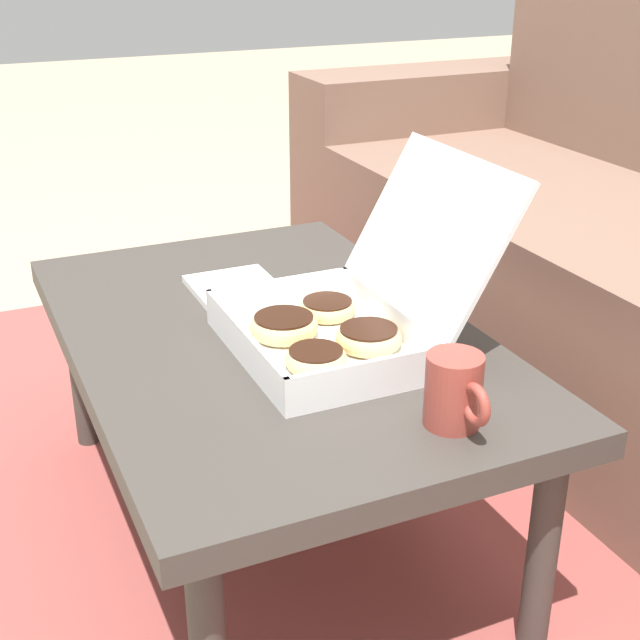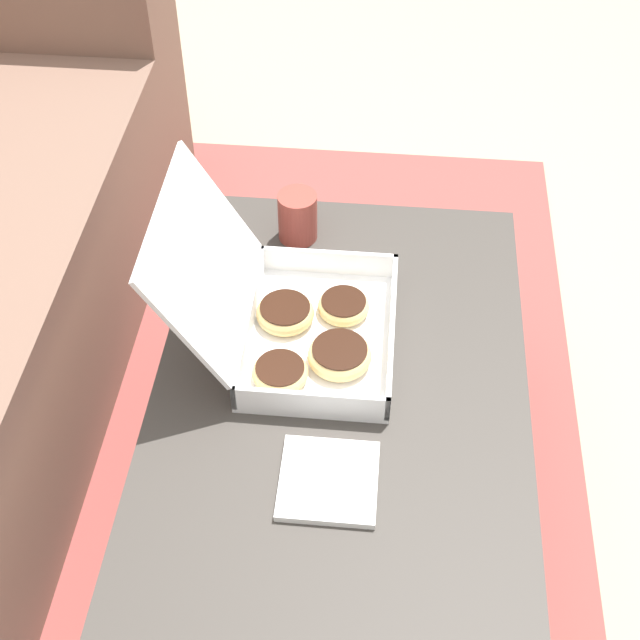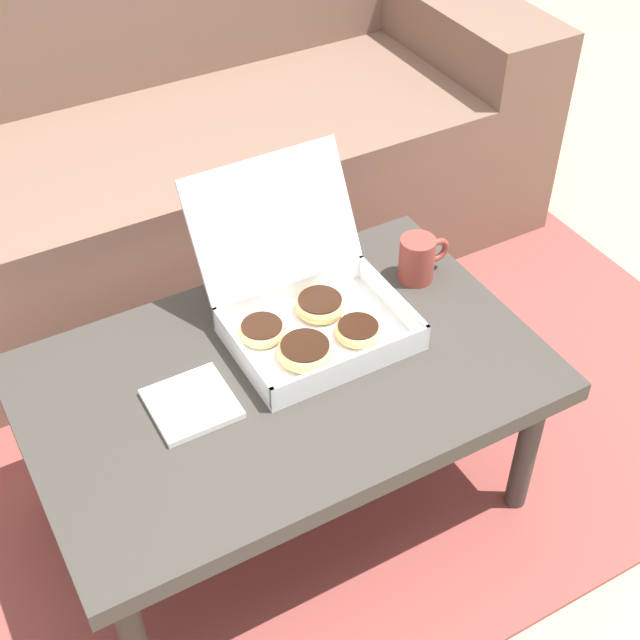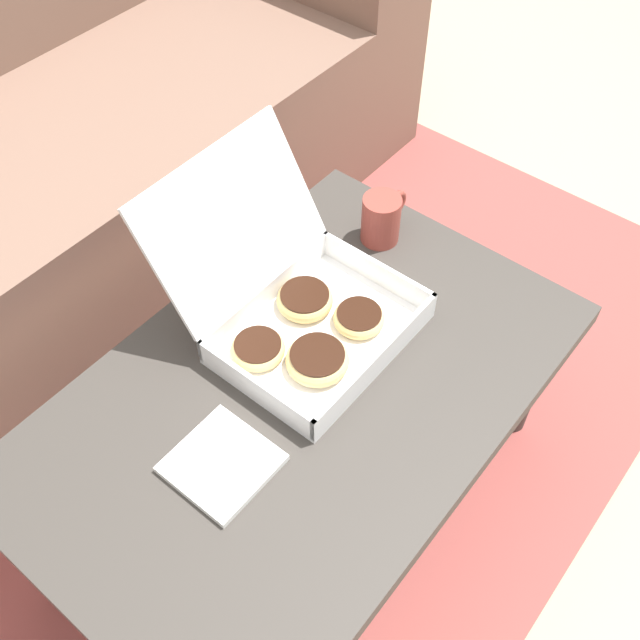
{
  "view_description": "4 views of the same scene",
  "coord_description": "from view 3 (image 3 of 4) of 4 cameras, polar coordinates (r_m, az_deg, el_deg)",
  "views": [
    {
      "loc": [
        1.19,
        -0.59,
        0.97
      ],
      "look_at": [
        0.1,
        -0.1,
        0.44
      ],
      "focal_mm": 50.0,
      "sensor_mm": 36.0,
      "label": 1
    },
    {
      "loc": [
        -0.91,
        -0.19,
        1.5
      ],
      "look_at": [
        0.1,
        -0.1,
        0.44
      ],
      "focal_mm": 50.0,
      "sensor_mm": 36.0,
      "label": 2
    },
    {
      "loc": [
        -0.51,
        -1.18,
        1.55
      ],
      "look_at": [
        0.1,
        -0.1,
        0.44
      ],
      "focal_mm": 50.0,
      "sensor_mm": 36.0,
      "label": 3
    },
    {
      "loc": [
        -0.51,
        -0.59,
        1.39
      ],
      "look_at": [
        0.1,
        -0.1,
        0.44
      ],
      "focal_mm": 42.0,
      "sensor_mm": 36.0,
      "label": 4
    }
  ],
  "objects": [
    {
      "name": "couch",
      "position": [
        2.36,
        -12.77,
        9.44
      ],
      "size": [
        2.22,
        0.75,
        0.92
      ],
      "color": "#7A5B4C",
      "rests_on": "ground_plane"
    },
    {
      "name": "napkin_stack",
      "position": [
        1.59,
        -8.22,
        -5.32
      ],
      "size": [
        0.14,
        0.14,
        0.01
      ],
      "color": "white",
      "rests_on": "coffee_table"
    },
    {
      "name": "area_rug",
      "position": [
        2.19,
        -7.41,
        -3.18
      ],
      "size": [
        2.34,
        1.84,
        0.01
      ],
      "primitive_type": "cube",
      "color": "#994742",
      "rests_on": "ground_plane"
    },
    {
      "name": "ground_plane",
      "position": [
        2.01,
        -3.92,
        -8.59
      ],
      "size": [
        12.0,
        12.0,
        0.0
      ],
      "primitive_type": "plane",
      "color": "tan"
    },
    {
      "name": "coffee_mug",
      "position": [
        1.82,
        6.31,
        3.93
      ],
      "size": [
        0.11,
        0.07,
        0.1
      ],
      "color": "#993D33",
      "rests_on": "coffee_table"
    },
    {
      "name": "pastry_box",
      "position": [
        1.69,
        -0.87,
        0.75
      ],
      "size": [
        0.33,
        0.37,
        0.27
      ],
      "color": "white",
      "rests_on": "coffee_table"
    },
    {
      "name": "coffee_table",
      "position": [
        1.67,
        -2.31,
        -4.3
      ],
      "size": [
        0.94,
        0.6,
        0.39
      ],
      "color": "#3D3833",
      "rests_on": "ground_plane"
    }
  ]
}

